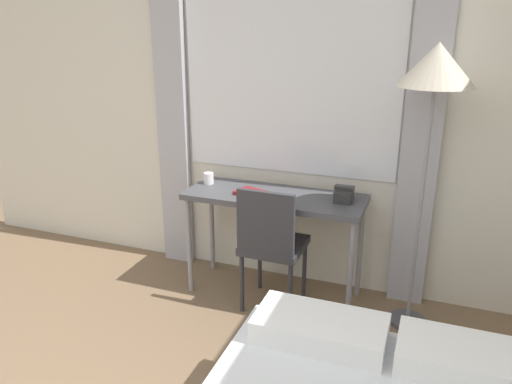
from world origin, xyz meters
TOP-DOWN VIEW (x-y plane):
  - wall_back_with_window at (0.02, 2.66)m, footprint 5.34×0.13m
  - desk at (0.20, 2.35)m, footprint 1.24×0.46m
  - desk_chair at (0.25, 2.15)m, footprint 0.40×0.40m
  - standing_lamp at (1.15, 2.30)m, footprint 0.43×0.43m
  - telephone at (0.67, 2.39)m, footprint 0.13×0.16m
  - book at (0.07, 2.28)m, footprint 0.29×0.22m
  - mug at (-0.33, 2.41)m, footprint 0.07×0.07m

SIDE VIEW (x-z plane):
  - desk_chair at x=0.25m, z-range 0.07..0.96m
  - desk at x=0.20m, z-range 0.31..1.07m
  - book at x=0.07m, z-range 0.77..0.79m
  - mug at x=-0.33m, z-range 0.77..0.85m
  - telephone at x=0.67m, z-range 0.76..0.86m
  - wall_back_with_window at x=0.02m, z-range 0.00..2.70m
  - standing_lamp at x=1.15m, z-range 0.70..2.48m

